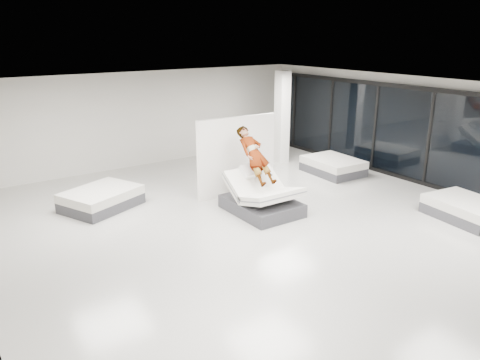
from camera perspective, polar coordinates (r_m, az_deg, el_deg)
The scene contains 10 objects.
room at distance 10.54m, azimuth 4.02°, elevation 1.92°, with size 14.00×14.04×3.20m.
hero_bed at distance 11.98m, azimuth 2.68°, elevation -2.28°, with size 1.48×1.94×1.17m.
person at distance 11.96m, azimuth 1.84°, elevation 1.98°, with size 0.64×0.42×1.75m, color slate.
remote at distance 11.88m, azimuth 3.68°, elevation 0.74°, with size 0.05×0.14×0.03m, color black.
divider_panel at distance 13.13m, azimuth -0.39°, elevation 2.93°, with size 2.45×0.11×2.23m, color white.
flat_bed_right_far at distance 15.61m, azimuth 11.28°, elevation 1.68°, with size 1.47×1.90×0.50m.
flat_bed_right_near at distance 12.90m, azimuth 25.89°, elevation -3.24°, with size 1.55×1.93×0.49m.
flat_bed_left_far at distance 12.83m, azimuth -16.55°, elevation -2.21°, with size 2.24×2.00×0.51m.
column at distance 16.42m, azimuth 5.14°, elevation 7.57°, with size 0.40×0.40×3.20m, color white.
storefront_glazing at distance 14.91m, azimuth 22.08°, elevation 4.74°, with size 0.12×13.40×2.92m.
Camera 1 is at (-6.38, -7.89, 4.45)m, focal length 35.00 mm.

